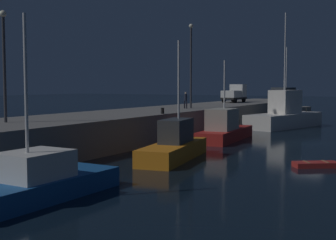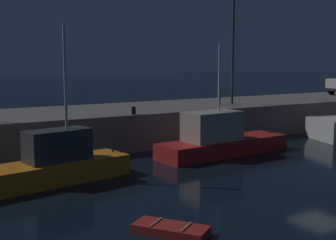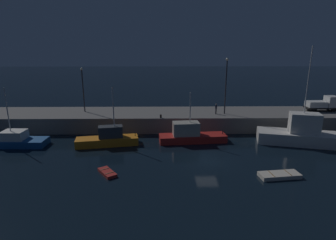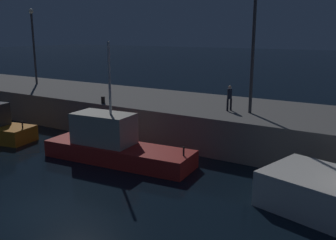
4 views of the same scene
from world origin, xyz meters
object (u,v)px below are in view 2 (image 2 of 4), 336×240
object	(u,v)px
rowboat_white_mid	(171,229)
bollard_central	(134,111)
dockworker	(219,93)
fishing_trawler_green	(219,139)
fishing_boat_white	(51,165)
lamp_post_east	(233,41)

from	to	relation	value
rowboat_white_mid	bollard_central	distance (m)	14.96
dockworker	fishing_trawler_green	bearing A→B (deg)	-126.56
fishing_boat_white	rowboat_white_mid	bearing A→B (deg)	-79.76
rowboat_white_mid	dockworker	xyz separation A→B (m)	(14.16, 16.12, 3.23)
rowboat_white_mid	bollard_central	xyz separation A→B (m)	(5.41, 13.71, 2.54)
fishing_boat_white	lamp_post_east	size ratio (longest dim) A/B	0.96
bollard_central	dockworker	bearing A→B (deg)	15.37
dockworker	bollard_central	size ratio (longest dim) A/B	3.26
fishing_trawler_green	rowboat_white_mid	size ratio (longest dim) A/B	3.42
fishing_boat_white	bollard_central	distance (m)	8.78
fishing_trawler_green	bollard_central	size ratio (longest dim) A/B	18.40
fishing_trawler_green	dockworker	xyz separation A→B (m)	(4.63, 6.24, 2.37)
fishing_boat_white	rowboat_white_mid	world-z (taller)	fishing_boat_white
fishing_trawler_green	lamp_post_east	world-z (taller)	lamp_post_east
fishing_boat_white	dockworker	world-z (taller)	fishing_boat_white
rowboat_white_mid	lamp_post_east	xyz separation A→B (m)	(15.54, 16.22, 7.33)
fishing_trawler_green	dockworker	distance (m)	8.13
rowboat_white_mid	fishing_trawler_green	bearing A→B (deg)	46.02
fishing_boat_white	lamp_post_east	distance (m)	19.81
fishing_boat_white	fishing_trawler_green	xyz separation A→B (m)	(11.10, 1.16, 0.11)
lamp_post_east	fishing_boat_white	bearing A→B (deg)	-156.30
fishing_trawler_green	bollard_central	bearing A→B (deg)	136.96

